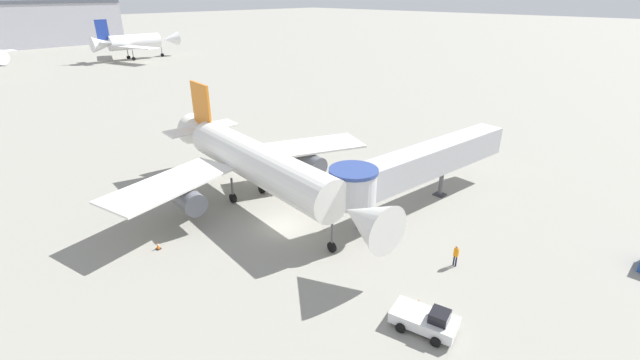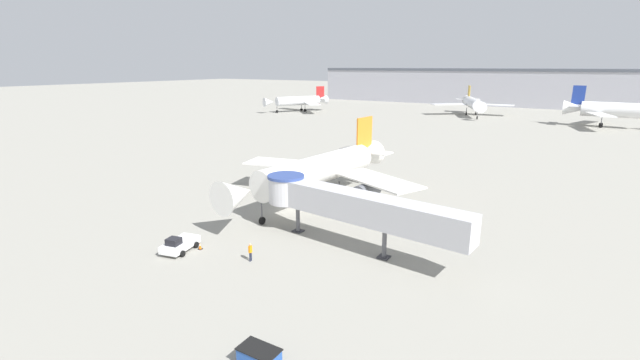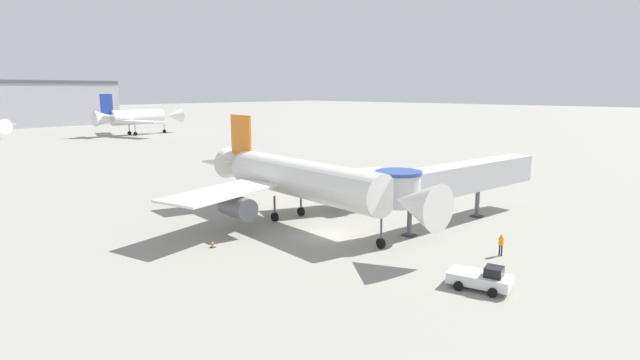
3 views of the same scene
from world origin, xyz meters
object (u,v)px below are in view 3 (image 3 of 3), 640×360
Objects in this scene: jet_bridge at (452,179)px; traffic_cone_port_wing at (213,244)px; ground_crew_marshaller at (501,243)px; main_airplane at (300,180)px; pushback_tug_white at (481,278)px; traffic_cone_near_nose at (472,273)px; background_jet_blue_tail at (136,117)px.

jet_bridge reaches higher than traffic_cone_port_wing.
traffic_cone_port_wing is at bearing 37.05° from ground_crew_marshaller.
main_airplane is 1.35× the size of jet_bridge.
jet_bridge reaches higher than ground_crew_marshaller.
ground_crew_marshaller is (7.49, 2.02, 0.31)m from pushback_tug_white.
main_airplane is at bearing 2.90° from traffic_cone_port_wing.
jet_bridge is 5.25× the size of pushback_tug_white.
traffic_cone_near_nose is (-11.96, -8.45, -4.22)m from jet_bridge.
pushback_tug_white is at bearing -137.36° from jet_bridge.
jet_bridge is 119.86m from background_jet_blue_tail.
traffic_cone_near_nose is 6.18m from ground_crew_marshaller.
background_jet_blue_tail is at bearing 60.44° from pushback_tug_white.
jet_bridge is at bearing -38.54° from ground_crew_marshaller.
jet_bridge is at bearing 35.25° from traffic_cone_near_nose.
jet_bridge is 15.24m from traffic_cone_near_nose.
pushback_tug_white is 6.83× the size of traffic_cone_port_wing.
main_airplane is 19.90m from ground_crew_marshaller.
background_jet_blue_tail is (24.91, 117.24, 0.70)m from jet_bridge.
ground_crew_marshaller is (-5.85, -7.82, -3.51)m from jet_bridge.
background_jet_blue_tail reaches higher than traffic_cone_port_wing.
traffic_cone_near_nose is 131.08m from background_jet_blue_tail.
ground_crew_marshaller is (4.13, -19.18, -3.35)m from main_airplane.
traffic_cone_near_nose is at bearing -138.51° from jet_bridge.
main_airplane is 45.21× the size of traffic_cone_near_nose.
ground_crew_marshaller is (6.11, 0.63, 0.71)m from traffic_cone_near_nose.
background_jet_blue_tail reaches higher than jet_bridge.
traffic_cone_near_nose is 0.02× the size of background_jet_blue_tail.
main_airplane is 48.42× the size of traffic_cone_port_wing.
jet_bridge is 33.46× the size of traffic_cone_near_nose.
ground_crew_marshaller is at bearing 5.87° from traffic_cone_near_nose.
traffic_cone_near_nose is 0.38× the size of ground_crew_marshaller.
traffic_cone_near_nose is at bearing 94.13° from ground_crew_marshaller.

